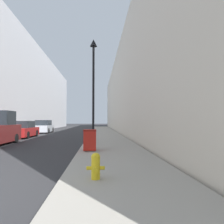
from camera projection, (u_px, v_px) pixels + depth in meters
name	position (u px, v px, depth m)	size (l,w,h in m)	color
sidewalk_right	(105.00, 135.00, 22.00)	(3.35, 60.00, 0.13)	#9E998E
building_right_stone	(159.00, 93.00, 30.67)	(12.00, 60.00, 10.90)	beige
fire_hydrant	(96.00, 165.00, 5.42)	(0.46, 0.34, 0.65)	yellow
trash_bin	(90.00, 140.00, 10.53)	(0.61, 0.64, 1.02)	red
lamppost	(93.00, 77.00, 14.58)	(0.47, 0.47, 6.91)	black
parked_sedan_near	(23.00, 130.00, 20.12)	(1.93, 4.48, 1.54)	maroon
parked_sedan_far	(44.00, 127.00, 27.60)	(1.93, 4.02, 1.62)	#A3A8B2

